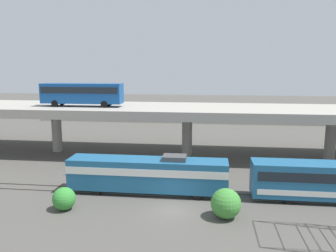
% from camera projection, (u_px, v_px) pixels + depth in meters
% --- Properties ---
extents(ground_plane, '(260.00, 260.00, 0.00)m').
position_uv_depth(ground_plane, '(172.00, 210.00, 31.72)').
color(ground_plane, '#4C4944').
extents(rail_strip_near, '(110.00, 0.12, 0.12)m').
position_uv_depth(rail_strip_near, '(176.00, 196.00, 34.89)').
color(rail_strip_near, '#59544C').
rests_on(rail_strip_near, ground_plane).
extents(rail_strip_far, '(110.00, 0.12, 0.12)m').
position_uv_depth(rail_strip_far, '(177.00, 191.00, 36.36)').
color(rail_strip_far, '#59544C').
rests_on(rail_strip_far, ground_plane).
extents(train_locomotive, '(17.76, 3.04, 4.18)m').
position_uv_depth(train_locomotive, '(140.00, 173.00, 35.72)').
color(train_locomotive, '#1E5984').
rests_on(train_locomotive, ground_plane).
extents(highway_overpass, '(96.00, 12.52, 7.33)m').
position_uv_depth(highway_overpass, '(187.00, 112.00, 50.14)').
color(highway_overpass, '#9E998E').
rests_on(highway_overpass, ground_plane).
extents(transit_bus_on_overpass, '(12.00, 2.68, 3.40)m').
position_uv_depth(transit_bus_on_overpass, '(82.00, 93.00, 50.13)').
color(transit_bus_on_overpass, '#14478C').
rests_on(transit_bus_on_overpass, highway_overpass).
extents(pier_parking_lot, '(75.35, 12.36, 1.70)m').
position_uv_depth(pier_parking_lot, '(196.00, 116.00, 85.34)').
color(pier_parking_lot, '#9E998E').
rests_on(pier_parking_lot, ground_plane).
extents(parked_car_0, '(4.44, 1.99, 1.50)m').
position_uv_depth(parked_car_0, '(233.00, 111.00, 82.49)').
color(parked_car_0, '#0C4C26').
rests_on(parked_car_0, pier_parking_lot).
extents(parked_car_1, '(4.45, 1.91, 1.50)m').
position_uv_depth(parked_car_1, '(142.00, 108.00, 89.50)').
color(parked_car_1, '#B7B7BC').
rests_on(parked_car_1, pier_parking_lot).
extents(parked_car_2, '(4.67, 1.87, 1.50)m').
position_uv_depth(parked_car_2, '(118.00, 109.00, 86.30)').
color(parked_car_2, '#B7B7BC').
rests_on(parked_car_2, pier_parking_lot).
extents(parked_car_3, '(4.22, 1.92, 1.50)m').
position_uv_depth(parked_car_3, '(164.00, 108.00, 88.31)').
color(parked_car_3, '#0C4C26').
rests_on(parked_car_3, pier_parking_lot).
extents(harbor_water, '(140.00, 36.00, 0.01)m').
position_uv_depth(harbor_water, '(199.00, 108.00, 107.97)').
color(harbor_water, navy).
rests_on(harbor_water, ground_plane).
extents(shrub_left, '(2.15, 2.15, 2.15)m').
position_uv_depth(shrub_left, '(64.00, 199.00, 31.63)').
color(shrub_left, '#338834').
rests_on(shrub_left, ground_plane).
extents(shrub_right, '(2.67, 2.67, 2.67)m').
position_uv_depth(shrub_right, '(226.00, 204.00, 29.85)').
color(shrub_right, '#3E8936').
rests_on(shrub_right, ground_plane).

